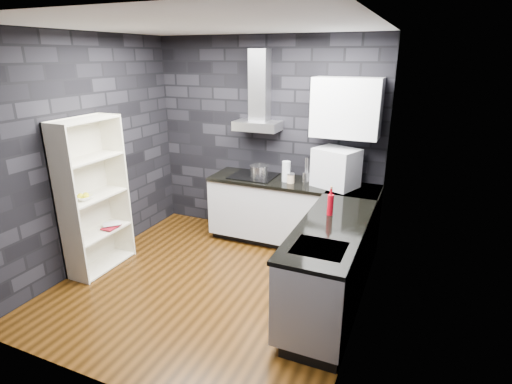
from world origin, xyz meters
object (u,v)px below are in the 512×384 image
Objects in this scene: storage_jar at (291,179)px; red_bottle at (330,205)px; pot at (259,171)px; glass_vase at (286,171)px; utensil_crock at (306,177)px; appliance_garage at (336,169)px; fruit_bowl at (84,197)px; bookshelf at (94,197)px.

red_bottle reaches higher than storage_jar.
storage_jar is at bearing -8.37° from pot.
glass_vase is 1.20m from red_bottle.
appliance_garage reaches higher than utensil_crock.
storage_jar is 1.11m from red_bottle.
pot is 2.10× the size of storage_jar.
appliance_garage is (0.38, -0.02, 0.16)m from utensil_crock.
glass_vase is 1.99× the size of utensil_crock.
utensil_crock is at bearing 38.03° from fruit_bowl.
red_bottle is at bearing -38.39° from pot.
fruit_bowl is at bearing -132.44° from pot.
utensil_crock is 2.57m from bookshelf.
storage_jar is 0.58m from appliance_garage.
pot is at bearing 141.61° from red_bottle.
bookshelf is at bearing -128.13° from appliance_garage.
pot reaches higher than utensil_crock.
fruit_bowl is at bearing -70.75° from bookshelf.
storage_jar is (0.08, -0.04, -0.08)m from glass_vase.
glass_vase is at bearing -3.57° from pot.
red_bottle is at bearing 30.63° from bookshelf.
utensil_crock is at bearing 54.83° from bookshelf.
storage_jar is 2.37m from bookshelf.
fruit_bowl is at bearing -141.97° from utensil_crock.
storage_jar is 0.84× the size of utensil_crock.
pot is at bearing 176.43° from glass_vase.
utensil_crock is at bearing -162.15° from appliance_garage.
storage_jar is 2.45m from fruit_bowl.
storage_jar is 0.54× the size of fruit_bowl.
pot is 1.02m from appliance_garage.
storage_jar is at bearing 38.49° from fruit_bowl.
fruit_bowl is at bearing -141.51° from storage_jar.
fruit_bowl is (-1.84, -1.57, -0.09)m from glass_vase.
fruit_bowl is (-2.47, -1.61, -0.19)m from appliance_garage.
appliance_garage is at bearing 1.06° from pot.
bookshelf is (-1.84, -1.43, -0.13)m from glass_vase.
pot is 1.09× the size of red_bottle.
bookshelf reaches higher than fruit_bowl.
utensil_crock reaches higher than storage_jar.
bookshelf is 8.72× the size of fruit_bowl.
utensil_crock is at bearing 32.30° from storage_jar.
appliance_garage reaches higher than storage_jar.
glass_vase is 0.53× the size of appliance_garage.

